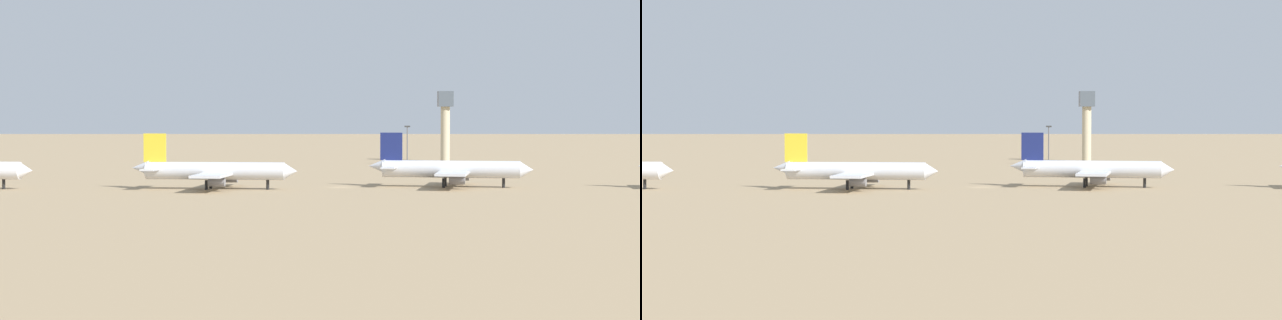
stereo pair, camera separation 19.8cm
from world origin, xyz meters
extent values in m
plane|color=#9E8460|center=(0.00, 0.00, 0.00)|extent=(4000.00, 4000.00, 0.00)
pyramid|color=slate|center=(-26.84, 922.41, 49.91)|extent=(289.15, 233.96, 99.83)
cone|color=white|center=(-67.42, -6.96, 4.02)|extent=(3.26, 3.94, 3.63)
cylinder|color=black|center=(-72.40, -6.39, 1.05)|extent=(0.67, 0.67, 2.10)
cylinder|color=silver|center=(-26.99, -6.36, 3.96)|extent=(30.37, 7.08, 3.77)
cone|color=silver|center=(-10.70, -8.17, 3.96)|extent=(3.20, 3.87, 3.58)
cone|color=silver|center=(-43.28, -4.55, 4.52)|extent=(4.10, 3.60, 3.20)
cube|color=yellow|center=(-40.10, -4.90, 8.90)|extent=(4.92, 1.01, 6.12)
cube|color=silver|center=(-39.68, -1.16, 4.33)|extent=(3.70, 6.70, 0.34)
cube|color=silver|center=(-40.52, -8.65, 4.33)|extent=(3.70, 6.70, 0.34)
cube|color=silver|center=(-26.06, -6.47, 3.39)|extent=(9.70, 30.66, 0.53)
cylinder|color=slate|center=(-24.34, 0.45, 2.07)|extent=(3.60, 2.43, 2.07)
cylinder|color=slate|center=(-25.90, -13.59, 2.07)|extent=(3.60, 2.43, 2.07)
cylinder|color=black|center=(-15.61, -7.63, 1.04)|extent=(0.66, 0.66, 2.07)
cylinder|color=black|center=(-28.15, -3.96, 1.04)|extent=(0.66, 0.66, 2.07)
cylinder|color=black|center=(-28.65, -8.45, 1.04)|extent=(0.66, 0.66, 2.07)
cylinder|color=silver|center=(24.53, 0.76, 3.98)|extent=(30.50, 9.58, 3.79)
cone|color=silver|center=(40.71, -2.43, 3.98)|extent=(3.49, 4.08, 3.60)
cone|color=silver|center=(8.34, 3.94, 4.55)|extent=(4.34, 3.89, 3.22)
cube|color=navy|center=(11.51, 3.32, 8.96)|extent=(4.93, 1.42, 6.16)
cube|color=silver|center=(12.24, 7.04, 4.36)|extent=(4.22, 6.91, 0.34)
cube|color=silver|center=(10.77, -0.40, 4.36)|extent=(4.22, 6.91, 0.34)
cube|color=silver|center=(25.46, 0.57, 3.41)|extent=(12.18, 31.01, 0.53)
cylinder|color=slate|center=(27.76, 7.37, 2.09)|extent=(3.75, 2.71, 2.09)
cylinder|color=slate|center=(25.02, -6.59, 2.09)|extent=(3.75, 2.71, 2.09)
cylinder|color=black|center=(35.84, -1.47, 1.04)|extent=(0.66, 0.66, 2.09)
cylinder|color=black|center=(23.57, 3.26, 1.04)|extent=(0.66, 0.66, 2.09)
cylinder|color=black|center=(22.69, -1.20, 1.04)|extent=(0.66, 0.66, 2.09)
cylinder|color=#C6B793|center=(39.47, 143.53, 9.57)|extent=(3.20, 3.20, 19.14)
cube|color=#4C5660|center=(39.47, 143.53, 21.84)|extent=(5.20, 5.20, 5.40)
cylinder|color=#59595E|center=(24.01, 116.15, 6.09)|extent=(0.36, 0.36, 12.18)
cube|color=#333333|center=(24.01, 116.15, 12.43)|extent=(1.80, 0.50, 0.50)
camera|label=1|loc=(-4.43, -242.83, 15.55)|focal=61.99mm
camera|label=2|loc=(-4.23, -242.83, 15.55)|focal=61.99mm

